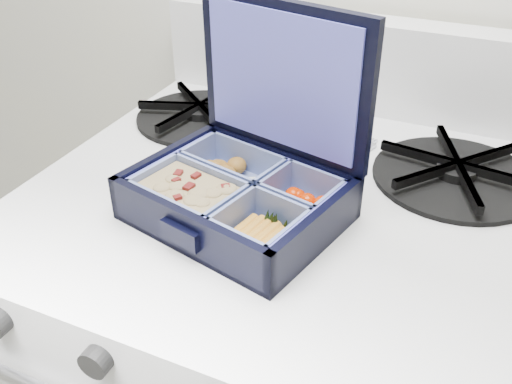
% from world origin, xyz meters
% --- Properties ---
extents(bento_box, '(0.25, 0.21, 0.05)m').
position_xyz_m(bento_box, '(-0.20, 1.61, 0.88)').
color(bento_box, black).
rests_on(bento_box, stove).
extents(burner_grate, '(0.22, 0.22, 0.03)m').
position_xyz_m(burner_grate, '(0.01, 1.79, 0.87)').
color(burner_grate, black).
rests_on(burner_grate, stove).
extents(burner_grate_rear, '(0.23, 0.23, 0.02)m').
position_xyz_m(burner_grate_rear, '(-0.35, 1.81, 0.87)').
color(burner_grate_rear, black).
rests_on(burner_grate_rear, stove).
extents(fork, '(0.08, 0.18, 0.01)m').
position_xyz_m(fork, '(-0.14, 1.74, 0.86)').
color(fork, '#B6B7C0').
rests_on(fork, stove).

